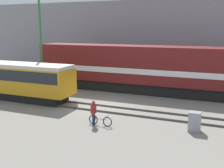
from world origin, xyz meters
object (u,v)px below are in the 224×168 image
freight_locomotive (144,68)px  bicycle (100,121)px  person (94,111)px  utility_pole_left (41,45)px  streetcar (15,78)px  signal_box (195,122)px

freight_locomotive → bicycle: 10.24m
person → utility_pole_left: (-8.90, 6.81, 3.50)m
streetcar → signal_box: bearing=-7.6°
freight_locomotive → signal_box: size_ratio=17.64×
bicycle → signal_box: (5.62, 1.26, 0.28)m
person → streetcar: bearing=159.7°
person → bicycle: bearing=17.7°
streetcar → bicycle: streetcar is taller
bicycle → utility_pole_left: bearing=144.3°
freight_locomotive → bicycle: bearing=-89.1°
freight_locomotive → bicycle: size_ratio=12.84×
bicycle → signal_box: 5.77m
utility_pole_left → signal_box: size_ratio=7.45×
streetcar → signal_box: 15.52m
freight_locomotive → streetcar: size_ratio=1.95×
streetcar → person: 9.96m
person → signal_box: (6.02, 1.39, -0.37)m
streetcar → utility_pole_left: (0.41, 3.36, 2.68)m
bicycle → signal_box: bearing=12.7°
utility_pole_left → streetcar: bearing=-97.0°
streetcar → bicycle: (9.71, -3.32, -1.46)m
bicycle → signal_box: size_ratio=1.37×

